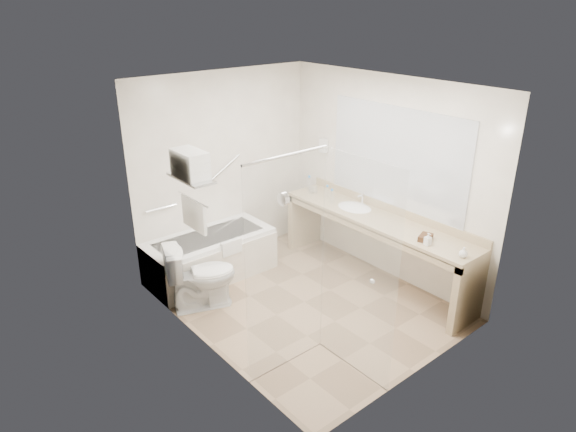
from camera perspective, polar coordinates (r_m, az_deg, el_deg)
floor at (r=6.11m, az=1.82°, el=-9.51°), size 3.20×3.20×0.00m
ceiling at (r=5.21m, az=2.18°, el=14.33°), size 2.60×3.20×0.10m
wall_back at (r=6.75m, az=-7.11°, el=5.29°), size 2.60×0.10×2.50m
wall_front at (r=4.58m, az=15.43°, el=-4.29°), size 2.60×0.10×2.50m
wall_left at (r=4.84m, az=-9.61°, el=-2.21°), size 0.10×3.20×2.50m
wall_right at (r=6.43m, az=10.71°, el=4.15°), size 0.10×3.20×2.50m
bathtub at (r=6.59m, az=-8.61°, el=-4.43°), size 1.60×0.73×0.59m
grab_bar_short at (r=6.39m, az=-13.92°, el=0.86°), size 0.40×0.03×0.03m
grab_bar_long at (r=6.69m, az=-7.28°, el=5.12°), size 0.53×0.03×0.33m
shower_enclosure at (r=4.62m, az=3.73°, el=-5.81°), size 0.96×0.91×2.11m
towel_shelf at (r=5.00m, az=-10.77°, el=4.76°), size 0.24×0.55×0.81m
vanity_counter at (r=6.37m, az=9.73°, el=-1.89°), size 0.55×2.70×0.95m
sink at (r=6.56m, az=7.39°, el=0.73°), size 0.40×0.52×0.14m
faucet at (r=6.62m, az=8.30°, el=1.92°), size 0.03×0.03×0.14m
mirror at (r=6.24m, az=11.90°, el=6.38°), size 0.02×2.00×1.20m
hairdryer_unit at (r=7.02m, az=3.97°, el=7.81°), size 0.08×0.10×0.18m
toilet at (r=5.93m, az=-9.63°, el=-6.60°), size 0.89×0.69×0.77m
amenity_basket at (r=5.80m, az=15.03°, el=-2.33°), size 0.21×0.17×0.06m
soap_bottle_a at (r=5.69m, az=15.24°, el=-2.83°), size 0.08×0.14×0.06m
soap_bottle_b at (r=5.53m, az=18.90°, el=-3.95°), size 0.12×0.13×0.09m
water_bottle_left at (r=6.77m, az=4.38°, el=2.65°), size 0.06×0.06×0.19m
water_bottle_mid at (r=7.07m, az=2.36°, el=3.66°), size 0.06×0.06×0.20m
water_bottle_right at (r=6.62m, az=4.88°, el=2.16°), size 0.06×0.06×0.19m
drinking_glass_near at (r=6.94m, az=2.55°, el=2.85°), size 0.08×0.08×0.09m
drinking_glass_far at (r=6.96m, az=2.99°, el=2.90°), size 0.08×0.08×0.09m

